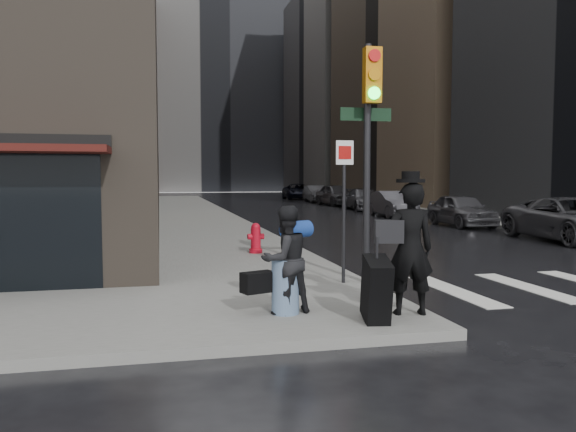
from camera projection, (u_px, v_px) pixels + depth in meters
name	position (u px, v px, depth m)	size (l,w,h in m)	color
ground	(288.00, 313.00, 8.98)	(140.00, 140.00, 0.00)	black
sidewalk_left	(192.00, 210.00, 35.22)	(4.00, 50.00, 0.15)	slate
sidewalk_right	(392.00, 208.00, 38.24)	(3.00, 50.00, 0.15)	slate
bldg_left_far	(61.00, 84.00, 65.45)	(22.00, 20.00, 26.00)	brown
bldg_right_far	(386.00, 94.00, 70.30)	(22.00, 20.00, 25.00)	#65635E
bldg_distant	(211.00, 86.00, 85.04)	(40.00, 12.00, 32.00)	#65635E
man_overcoat	(403.00, 255.00, 8.14)	(1.27, 1.04, 2.15)	black
man_jeans	(285.00, 260.00, 8.29)	(1.17, 0.84, 1.61)	black
traffic_light	(367.00, 130.00, 10.55)	(1.13, 0.50, 4.52)	black
fire_hydrant	(256.00, 240.00, 14.97)	(0.45, 0.35, 0.80)	#B80B1D
parked_car_0	(572.00, 219.00, 18.92)	(2.46, 5.35, 1.49)	#45454A
parked_car_1	(461.00, 210.00, 24.78)	(1.71, 4.24, 1.44)	#46464A
parked_car_2	(392.00, 204.00, 30.62)	(1.49, 4.27, 1.41)	#424247
parked_car_3	(364.00, 199.00, 36.77)	(1.97, 4.84, 1.41)	#444449
parked_car_4	(336.00, 195.00, 42.75)	(1.95, 4.85, 1.65)	#46464A
parked_car_5	(316.00, 194.00, 48.77)	(1.52, 4.35, 1.43)	#46464A
parked_car_6	(298.00, 192.00, 54.74)	(2.48, 5.38, 1.49)	black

